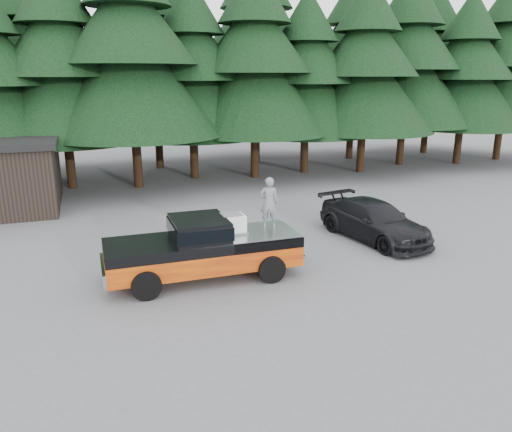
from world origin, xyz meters
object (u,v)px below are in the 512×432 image
object	(u,v)px
parked_car	(374,221)
pickup_truck	(203,257)
air_compressor	(231,224)
man_on_bed	(269,202)

from	to	relation	value
parked_car	pickup_truck	bearing A→B (deg)	-177.37
air_compressor	parked_car	size ratio (longest dim) A/B	0.16
pickup_truck	air_compressor	bearing A→B (deg)	6.90
man_on_bed	parked_car	bearing A→B (deg)	-143.56
air_compressor	man_on_bed	bearing A→B (deg)	5.08
pickup_truck	air_compressor	xyz separation A→B (m)	(0.93, 0.11, 0.94)
air_compressor	parked_car	world-z (taller)	air_compressor
parked_car	man_on_bed	bearing A→B (deg)	-174.54
air_compressor	man_on_bed	xyz separation A→B (m)	(1.30, 0.15, 0.55)
air_compressor	parked_car	distance (m)	6.30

